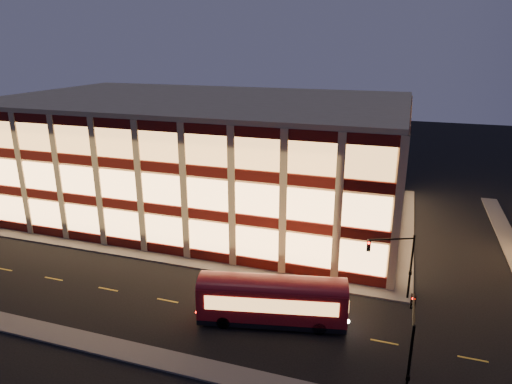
% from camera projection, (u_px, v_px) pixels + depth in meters
% --- Properties ---
extents(ground, '(200.00, 200.00, 0.00)m').
position_uv_depth(ground, '(162.00, 263.00, 45.69)').
color(ground, black).
rests_on(ground, ground).
extents(sidewalk_office_south, '(54.00, 2.00, 0.15)m').
position_uv_depth(sidewalk_office_south, '(141.00, 254.00, 47.47)').
color(sidewalk_office_south, '#514F4C').
rests_on(sidewalk_office_south, ground).
extents(sidewalk_office_east, '(2.00, 30.00, 0.15)m').
position_uv_depth(sidewalk_office_east, '(405.00, 228.00, 54.07)').
color(sidewalk_office_east, '#514F4C').
rests_on(sidewalk_office_east, ground).
extents(sidewalk_tower_west, '(2.00, 30.00, 0.15)m').
position_uv_depth(sidewalk_tower_west, '(508.00, 241.00, 50.77)').
color(sidewalk_tower_west, '#514F4C').
rests_on(sidewalk_tower_west, ground).
extents(sidewalk_near, '(100.00, 2.00, 0.15)m').
position_uv_depth(sidewalk_near, '(74.00, 339.00, 33.95)').
color(sidewalk_near, '#514F4C').
rests_on(sidewalk_near, ground).
extents(office_building, '(50.45, 30.45, 14.50)m').
position_uv_depth(office_building, '(203.00, 154.00, 59.55)').
color(office_building, tan).
rests_on(office_building, ground).
extents(traffic_signal_far, '(3.79, 1.87, 6.00)m').
position_uv_depth(traffic_signal_far, '(396.00, 256.00, 37.94)').
color(traffic_signal_far, black).
rests_on(traffic_signal_far, ground).
extents(traffic_signal_near, '(0.32, 4.45, 6.00)m').
position_uv_depth(traffic_signal_near, '(411.00, 339.00, 27.39)').
color(traffic_signal_near, black).
rests_on(traffic_signal_near, ground).
extents(trolley_bus, '(11.84, 5.25, 3.89)m').
position_uv_depth(trolley_bus, '(272.00, 298.00, 35.51)').
color(trolley_bus, maroon).
rests_on(trolley_bus, ground).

